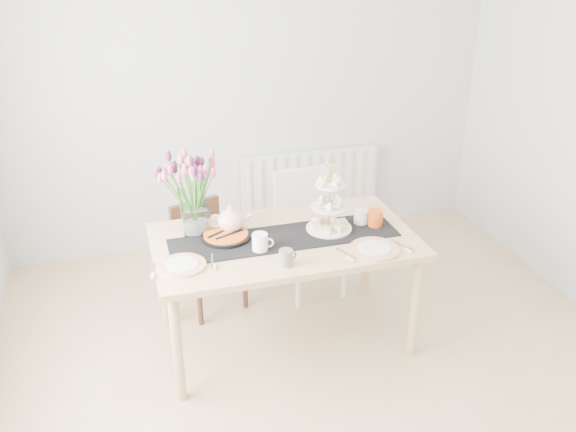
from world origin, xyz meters
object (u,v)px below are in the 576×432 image
object	(u,v)px
radiator	(310,185)
tulip_vase	(193,181)
chair_brown	(203,248)
chair_white	(308,222)
teapot	(231,220)
mug_white	(260,242)
tart_tin	(226,236)
plate_right	(374,249)
cake_stand	(329,213)
cream_jug	(361,217)
mug_grey	(286,258)
dining_table	(285,249)
plate_left	(182,265)
mug_orange	(375,219)

from	to	relation	value
radiator	tulip_vase	distance (m)	1.78
chair_brown	chair_white	bearing A→B (deg)	-19.00
teapot	mug_white	distance (m)	0.31
teapot	tart_tin	xyz separation A→B (m)	(-0.05, -0.08, -0.07)
chair_white	plate_right	distance (m)	0.94
radiator	cake_stand	bearing A→B (deg)	-103.77
cream_jug	tart_tin	distance (m)	0.87
mug_grey	plate_right	bearing A→B (deg)	-16.83
radiator	tulip_vase	xyz separation A→B (m)	(-1.15, -1.20, 0.64)
plate_right	tart_tin	bearing A→B (deg)	154.48
teapot	cream_jug	bearing A→B (deg)	3.73
chair_brown	mug_white	xyz separation A→B (m)	(0.24, -0.72, 0.37)
radiator	teapot	xyz separation A→B (m)	(-0.94, -1.27, 0.38)
dining_table	tart_tin	bearing A→B (deg)	164.95
mug_white	plate_left	xyz separation A→B (m)	(-0.46, -0.05, -0.05)
cake_stand	mug_orange	bearing A→B (deg)	-6.65
radiator	chair_brown	bearing A→B (deg)	-141.94
dining_table	mug_orange	distance (m)	0.61
chair_white	mug_grey	world-z (taller)	chair_white
cake_stand	mug_orange	xyz separation A→B (m)	(0.30, -0.03, -0.07)
chair_white	teapot	distance (m)	0.85
cake_stand	mug_grey	xyz separation A→B (m)	(-0.38, -0.34, -0.07)
dining_table	tulip_vase	xyz separation A→B (m)	(-0.50, 0.25, 0.42)
tulip_vase	tart_tin	xyz separation A→B (m)	(0.16, -0.15, -0.32)
tulip_vase	plate_left	bearing A→B (deg)	-109.03
tart_tin	mug_white	xyz separation A→B (m)	(0.16, -0.21, 0.04)
chair_brown	cake_stand	xyz separation A→B (m)	(0.72, -0.58, 0.44)
mug_grey	plate_left	size ratio (longest dim) A/B	0.35
tulip_vase	chair_brown	bearing A→B (deg)	77.14
dining_table	mug_grey	size ratio (longest dim) A/B	16.84
tart_tin	mug_orange	distance (m)	0.95
dining_table	mug_grey	world-z (taller)	mug_grey
dining_table	cake_stand	world-z (taller)	cake_stand
tulip_vase	chair_white	bearing A→B (deg)	23.19
mug_orange	plate_left	size ratio (longest dim) A/B	0.41
mug_grey	dining_table	bearing A→B (deg)	56.43
tart_tin	mug_grey	world-z (taller)	mug_grey
cream_jug	mug_white	distance (m)	0.73
tulip_vase	cream_jug	world-z (taller)	tulip_vase
chair_white	mug_orange	size ratio (longest dim) A/B	8.09
mug_grey	mug_orange	bearing A→B (deg)	5.52
radiator	plate_right	xyz separation A→B (m)	(-0.18, -1.74, 0.31)
chair_white	chair_brown	bearing A→B (deg)	176.21
radiator	teapot	bearing A→B (deg)	-126.46
radiator	cream_jug	distance (m)	1.43
dining_table	tulip_vase	world-z (taller)	tulip_vase
tart_tin	plate_left	world-z (taller)	tart_tin
radiator	cake_stand	size ratio (longest dim) A/B	2.85
tart_tin	chair_white	bearing A→B (deg)	36.59
chair_brown	cream_jug	bearing A→B (deg)	-49.64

